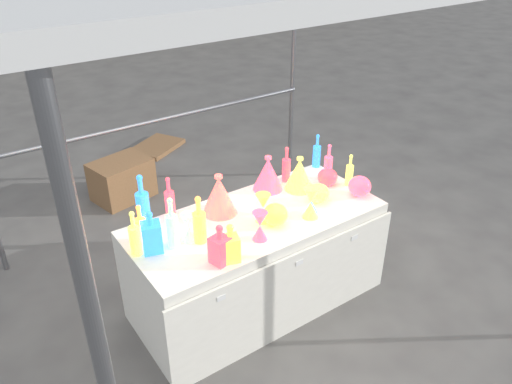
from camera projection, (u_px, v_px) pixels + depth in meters
ground at (256, 299)px, 3.85m from camera, size 80.00×80.00×0.00m
display_table at (257, 261)px, 3.65m from camera, size 1.84×0.83×0.75m
cardboard_box_closed at (122, 180)px, 5.10m from camera, size 0.64×0.53×0.41m
cardboard_box_flat at (157, 147)px, 6.24m from camera, size 0.76×0.70×0.05m
bottle_0 at (140, 224)px, 3.15m from camera, size 0.08×0.08×0.27m
bottle_1 at (142, 200)px, 3.30m from camera, size 0.11×0.11×0.38m
bottle_2 at (169, 198)px, 3.40m from camera, size 0.08×0.08×0.31m
bottle_4 at (134, 233)px, 3.03m from camera, size 0.09×0.09×0.31m
bottle_5 at (172, 223)px, 3.09m from camera, size 0.09×0.09×0.35m
bottle_6 at (199, 219)px, 3.14m from camera, size 0.11×0.11×0.33m
decanter_0 at (230, 242)px, 2.99m from camera, size 0.13×0.13×0.26m
decanter_1 at (220, 244)px, 2.97m from camera, size 0.13×0.13×0.27m
decanter_2 at (151, 231)px, 3.06m from camera, size 0.15×0.15×0.29m
hourglass_1 at (260, 226)px, 3.19m from camera, size 0.13×0.13×0.20m
hourglass_2 at (311, 203)px, 3.42m from camera, size 0.14×0.14×0.23m
hourglass_3 at (189, 227)px, 3.18m from camera, size 0.13×0.13×0.20m
hourglass_4 at (263, 208)px, 3.38m from camera, size 0.11×0.11×0.21m
hourglass_5 at (311, 201)px, 3.48m from camera, size 0.11×0.11×0.19m
globe_0 at (275, 216)px, 3.36m from camera, size 0.19×0.19×0.14m
globe_1 at (319, 194)px, 3.62m from camera, size 0.18×0.18×0.13m
globe_2 at (327, 178)px, 3.85m from camera, size 0.16×0.16×0.12m
globe_3 at (359, 187)px, 3.70m from camera, size 0.18×0.18×0.14m
lampshade_1 at (219, 194)px, 3.46m from camera, size 0.25×0.25×0.29m
lampshade_2 at (268, 173)px, 3.76m from camera, size 0.28×0.28×0.27m
lampshade_3 at (299, 173)px, 3.76m from camera, size 0.23×0.23×0.26m
bottle_8 at (317, 151)px, 4.08m from camera, size 0.07×0.07×0.29m
bottle_9 at (286, 164)px, 3.87m from camera, size 0.08×0.08×0.29m
bottle_10 at (328, 162)px, 3.90m from camera, size 0.07×0.07×0.30m
bottle_11 at (350, 170)px, 3.82m from camera, size 0.06×0.06×0.26m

